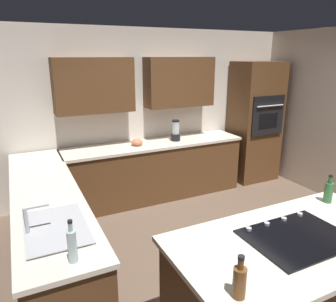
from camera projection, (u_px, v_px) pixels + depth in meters
name	position (u px, v px, depth m)	size (l,w,h in m)	color
ground_plane	(222.00, 250.00, 3.76)	(14.00, 14.00, 0.00)	brown
wall_back	(148.00, 106.00, 5.08)	(6.00, 0.44, 2.60)	silver
lower_cabinets_back	(155.00, 171.00, 5.08)	(2.80, 0.60, 0.86)	brown
countertop_back	(155.00, 144.00, 4.95)	(2.84, 0.64, 0.04)	silver
lower_cabinets_side	(50.00, 231.00, 3.35)	(0.60, 2.90, 0.86)	brown
countertop_side	(45.00, 192.00, 3.22)	(0.64, 2.94, 0.04)	silver
island_base	(291.00, 291.00, 2.50)	(1.84, 0.91, 0.86)	brown
island_top	(297.00, 240.00, 2.38)	(1.92, 0.99, 0.04)	silver
wall_oven	(255.00, 122.00, 5.71)	(0.80, 0.66, 2.10)	brown
sink_unit	(55.00, 227.00, 2.48)	(0.46, 0.70, 0.23)	#515456
cooktop	(297.00, 237.00, 2.37)	(0.76, 0.56, 0.03)	black
blender	(176.00, 132.00, 5.03)	(0.15, 0.15, 0.33)	black
mixing_bowl	(137.00, 142.00, 4.78)	(0.18, 0.18, 0.10)	#CC724C
dish_soap_bottle	(72.00, 245.00, 2.06)	(0.06, 0.06, 0.30)	silver
oil_bottle	(239.00, 281.00, 1.77)	(0.08, 0.08, 0.26)	brown
second_bottle	(329.00, 191.00, 2.92)	(0.08, 0.08, 0.27)	#336B38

